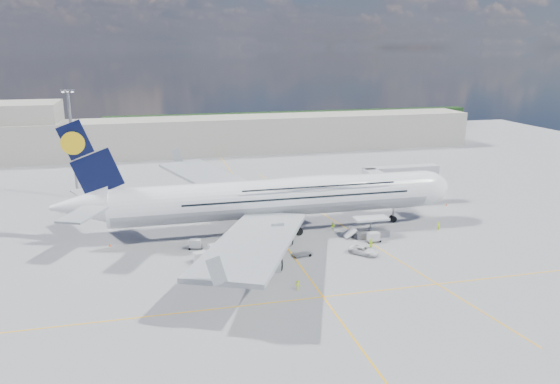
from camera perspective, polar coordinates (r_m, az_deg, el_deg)
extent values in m
plane|color=gray|center=(97.76, 0.83, -5.96)|extent=(300.00, 300.00, 0.00)
cube|color=#FDB30D|center=(97.76, 0.83, -5.96)|extent=(0.25, 220.00, 0.01)
cube|color=#FDB30D|center=(80.14, 4.54, -10.87)|extent=(120.00, 0.25, 0.01)
cube|color=#FDB30D|center=(110.79, 6.54, -3.52)|extent=(14.16, 99.06, 0.01)
cylinder|color=white|center=(104.87, -0.55, -0.60)|extent=(62.00, 7.20, 7.20)
cylinder|color=#9EA0A5|center=(104.91, -0.55, -0.67)|extent=(60.76, 7.13, 7.13)
ellipsoid|color=white|center=(106.44, 3.64, 0.71)|extent=(36.00, 6.84, 3.76)
ellipsoid|color=white|center=(115.80, 14.55, 0.41)|extent=(11.52, 7.20, 7.20)
ellipsoid|color=black|center=(117.21, 15.96, 0.78)|extent=(3.84, 4.16, 1.44)
cone|color=white|center=(102.73, -20.20, -1.40)|extent=(10.00, 6.84, 6.84)
cube|color=black|center=(100.55, -19.51, 3.49)|extent=(11.02, 0.46, 14.61)
cylinder|color=yellow|center=(100.36, -20.82, 4.81)|extent=(4.00, 0.60, 4.00)
cube|color=#999EA3|center=(122.84, -6.35, 1.04)|extent=(25.49, 39.15, 3.35)
cube|color=#999EA3|center=(84.98, -2.67, -5.21)|extent=(25.49, 39.15, 3.35)
cylinder|color=#B7BABF|center=(117.03, -3.39, -0.81)|extent=(5.20, 3.50, 3.50)
cylinder|color=#B7BABF|center=(126.38, -6.28, 0.31)|extent=(5.20, 3.50, 3.50)
cylinder|color=#B7BABF|center=(93.69, -0.55, -4.81)|extent=(5.20, 3.50, 3.50)
cylinder|color=#B7BABF|center=(83.20, -1.90, -7.42)|extent=(5.20, 3.50, 3.50)
cylinder|color=gray|center=(114.33, 11.75, -2.00)|extent=(0.44, 0.44, 3.80)
cylinder|color=black|center=(114.78, 11.71, -2.74)|extent=(1.30, 0.90, 1.30)
cylinder|color=gray|center=(106.19, -0.54, -2.99)|extent=(0.56, 0.56, 3.80)
cylinder|color=black|center=(109.60, -0.93, -3.21)|extent=(1.50, 0.90, 1.50)
cube|color=#B7B7BC|center=(120.59, 10.12, 1.37)|extent=(3.00, 10.00, 2.60)
cube|color=#B7B7BC|center=(128.35, 12.49, 2.06)|extent=(18.00, 3.00, 2.60)
cylinder|color=gray|center=(124.89, 10.34, 0.14)|extent=(0.80, 0.80, 7.10)
cylinder|color=black|center=(125.70, 10.27, -1.22)|extent=(0.90, 0.80, 0.90)
cylinder|color=gray|center=(132.85, 15.51, 0.72)|extent=(1.00, 1.00, 7.10)
cube|color=gray|center=(133.62, 15.41, -0.59)|extent=(2.00, 2.00, 0.80)
cylinder|color=#B7B7BC|center=(117.23, 10.87, 0.95)|extent=(3.60, 3.60, 2.80)
cube|color=silver|center=(104.55, 9.48, -2.74)|extent=(6.50, 3.20, 0.35)
cube|color=gray|center=(105.47, 9.42, -4.27)|extent=(6.50, 3.20, 1.10)
cube|color=gray|center=(104.99, 9.45, -3.49)|extent=(0.22, 1.99, 3.00)
cylinder|color=black|center=(103.52, 8.35, -4.71)|extent=(0.70, 0.30, 0.70)
cube|color=silver|center=(103.79, 7.29, -4.24)|extent=(2.16, 2.60, 1.60)
cylinder|color=gray|center=(136.20, -20.82, 4.48)|extent=(0.70, 0.70, 25.00)
cube|color=gray|center=(134.72, -21.32, 9.80)|extent=(3.00, 0.40, 0.60)
cube|color=#B2AD9E|center=(187.05, -6.63, 5.91)|extent=(180.00, 16.00, 12.00)
cube|color=#193814|center=(238.97, 1.57, 7.44)|extent=(160.00, 6.00, 8.00)
cube|color=gray|center=(92.38, -8.32, -7.16)|extent=(3.26, 2.16, 0.18)
cylinder|color=black|center=(91.78, -9.03, -7.43)|extent=(0.44, 0.18, 0.44)
cylinder|color=black|center=(93.09, -7.61, -7.04)|extent=(0.44, 0.18, 0.44)
cube|color=silver|center=(92.08, -8.34, -6.70)|extent=(2.46, 1.90, 1.50)
cube|color=gray|center=(94.94, -6.63, -6.45)|extent=(3.61, 2.24, 0.20)
cylinder|color=black|center=(94.22, -7.40, -6.74)|extent=(0.50, 0.20, 0.50)
cylinder|color=black|center=(95.79, -5.87, -6.33)|extent=(0.50, 0.20, 0.50)
cube|color=silver|center=(94.62, -6.64, -5.94)|extent=(2.69, 2.01, 1.70)
cube|color=gray|center=(95.05, -6.80, -6.47)|extent=(3.14, 2.21, 0.17)
cylinder|color=black|center=(94.45, -7.44, -6.72)|extent=(0.42, 0.17, 0.42)
cylinder|color=black|center=(95.75, -6.16, -6.37)|extent=(0.42, 0.17, 0.42)
cube|color=silver|center=(94.78, -6.81, -6.05)|extent=(2.38, 1.92, 1.42)
cube|color=gray|center=(98.91, -8.84, -5.69)|extent=(2.96, 2.01, 0.16)
cylinder|color=black|center=(98.37, -9.44, -5.91)|extent=(0.40, 0.16, 0.40)
cylinder|color=black|center=(99.54, -8.24, -5.61)|extent=(0.40, 0.16, 0.40)
cube|color=silver|center=(98.66, -8.86, -5.30)|extent=(2.24, 1.76, 1.35)
cube|color=gray|center=(102.46, 9.73, -4.99)|extent=(3.01, 1.88, 0.17)
cylinder|color=black|center=(101.58, 9.26, -5.22)|extent=(0.42, 0.17, 0.42)
cylinder|color=black|center=(103.43, 10.18, -4.89)|extent=(0.42, 0.17, 0.42)
cube|color=silver|center=(102.21, 9.75, -4.59)|extent=(2.25, 1.69, 1.42)
cube|color=gray|center=(94.46, 2.31, -6.49)|extent=(3.52, 2.39, 0.19)
cylinder|color=black|center=(93.60, 1.65, -6.78)|extent=(0.47, 0.19, 0.47)
cylinder|color=black|center=(95.43, 2.95, -6.36)|extent=(0.47, 0.19, 0.47)
cube|color=white|center=(85.62, -3.98, -8.61)|extent=(3.03, 2.17, 1.28)
cube|color=black|center=(85.31, -3.98, -8.12)|extent=(1.34, 1.45, 0.49)
cylinder|color=black|center=(85.13, -4.57, -9.04)|extent=(0.63, 0.25, 0.63)
cylinder|color=black|center=(86.41, -3.38, -8.64)|extent=(0.63, 0.25, 0.63)
cube|color=gray|center=(117.49, -2.58, -1.82)|extent=(6.95, 2.71, 2.12)
cube|color=white|center=(116.80, -2.95, -0.90)|extent=(5.15, 2.77, 2.33)
cube|color=white|center=(117.75, -1.32, -1.29)|extent=(1.97, 2.48, 1.70)
cube|color=black|center=(117.85, -0.97, -1.16)|extent=(0.21, 2.12, 0.95)
cylinder|color=black|center=(116.95, -1.34, -2.13)|extent=(1.17, 0.37, 1.17)
cylinder|color=black|center=(118.37, -3.80, -1.95)|extent=(1.17, 0.37, 1.17)
cube|color=#D6480B|center=(117.00, -2.94, -1.25)|extent=(5.21, 2.83, 0.53)
cube|color=gray|center=(130.53, -7.56, -0.21)|extent=(7.66, 5.09, 2.21)
cube|color=white|center=(129.93, -7.93, 0.66)|extent=(5.95, 4.51, 2.43)
cube|color=white|center=(130.60, -6.37, 0.28)|extent=(2.78, 3.09, 1.77)
cube|color=black|center=(130.64, -6.04, 0.40)|extent=(0.96, 2.12, 1.00)
cylinder|color=black|center=(129.72, -6.42, -0.50)|extent=(1.22, 0.39, 1.22)
cylinder|color=black|center=(131.66, -8.67, -0.35)|extent=(1.22, 0.39, 1.22)
imported|color=white|center=(96.08, 8.71, -6.06)|extent=(5.24, 5.46, 1.44)
imported|color=#D8FF1A|center=(110.89, 16.23, -3.51)|extent=(0.79, 0.66, 1.86)
imported|color=#BFFF1A|center=(107.61, 5.58, -3.58)|extent=(1.01, 0.93, 1.67)
imported|color=#BAF119|center=(92.71, -5.02, -6.56)|extent=(0.60, 1.18, 1.93)
imported|color=#B0FA1A|center=(99.57, 9.49, -5.29)|extent=(0.84, 0.91, 1.57)
imported|color=#C8E618|center=(81.73, 1.87, -9.71)|extent=(1.11, 0.84, 1.52)
cone|color=#D6480B|center=(129.44, 16.99, -1.27)|extent=(0.39, 0.39, 0.50)
cube|color=#D6480B|center=(129.51, 16.98, -1.37)|extent=(0.34, 0.34, 0.03)
cone|color=#D6480B|center=(121.47, -8.95, -1.80)|extent=(0.49, 0.49, 0.63)
cube|color=#D6480B|center=(121.56, -8.95, -1.93)|extent=(0.42, 0.42, 0.03)
cone|color=#D6480B|center=(122.64, -10.13, -1.70)|extent=(0.45, 0.45, 0.57)
cube|color=#D6480B|center=(122.72, -10.12, -1.82)|extent=(0.39, 0.39, 0.03)
cone|color=#D6480B|center=(93.58, -2.50, -6.75)|extent=(0.47, 0.47, 0.60)
cube|color=#D6480B|center=(93.68, -2.50, -6.91)|extent=(0.40, 0.40, 0.03)
cone|color=#D6480B|center=(85.16, -8.36, -9.17)|extent=(0.44, 0.44, 0.56)
cube|color=#D6480B|center=(85.27, -8.35, -9.34)|extent=(0.38, 0.38, 0.03)
cone|color=#D6480B|center=(103.56, -17.35, -5.28)|extent=(0.44, 0.44, 0.56)
cube|color=#D6480B|center=(103.65, -17.34, -5.42)|extent=(0.38, 0.38, 0.03)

